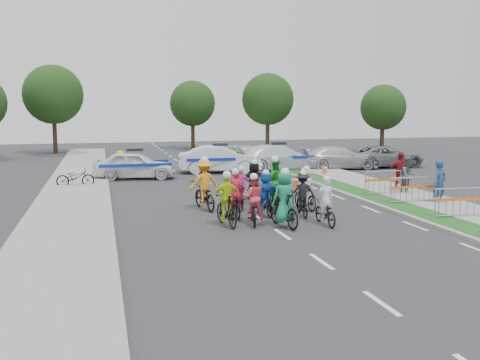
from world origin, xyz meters
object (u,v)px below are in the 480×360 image
object	(u,v)px
spectator_0	(440,183)
rider_1	(284,204)
rider_6	(235,201)
cone_0	(296,182)
rider_11	(254,185)
police_car_2	(279,157)
police_car_1	(220,159)
spectator_2	(400,172)
cone_1	(325,170)
rider_7	(305,192)
rider_9	(241,192)
tree_3	(53,95)
rider_3	(227,205)
rider_2	(253,205)
spectator_1	(408,176)
tree_2	(383,107)
rider_4	(302,198)
tree_4	(192,104)
rider_10	(204,189)
parked_bike	(75,177)
marshal_hiviz	(121,165)
barrier_1	(412,191)
tree_1	(268,99)
barrier_2	(385,183)
civilian_sedan	(339,158)
barrier_0	(460,204)
rider_8	(274,188)
police_car_0	(135,165)
rider_0	(325,208)
rider_5	(265,196)

from	to	relation	value
spectator_0	rider_1	bearing A→B (deg)	174.42
rider_6	cone_0	bearing A→B (deg)	-125.66
rider_11	police_car_2	xyz separation A→B (m)	(4.64, 10.53, 0.03)
rider_1	police_car_1	size ratio (longest dim) A/B	0.40
spectator_2	cone_1	bearing A→B (deg)	107.25
rider_7	rider_9	distance (m)	2.48
spectator_2	tree_3	size ratio (longest dim) A/B	0.25
rider_3	rider_6	world-z (taller)	rider_3
rider_7	rider_9	size ratio (longest dim) A/B	1.02
rider_2	spectator_1	world-z (taller)	rider_2
tree_2	rider_4	bearing A→B (deg)	-124.91
spectator_2	rider_1	bearing A→B (deg)	-135.60
rider_3	tree_4	size ratio (longest dim) A/B	0.29
rider_10	parked_bike	xyz separation A→B (m)	(-5.02, 7.28, -0.31)
rider_6	marshal_hiviz	xyz separation A→B (m)	(-3.53, 11.16, 0.20)
rider_2	barrier_1	xyz separation A→B (m)	(7.18, 1.86, -0.09)
spectator_2	tree_3	bearing A→B (deg)	131.69
tree_1	tree_2	size ratio (longest dim) A/B	1.18
rider_10	spectator_0	size ratio (longest dim) A/B	1.16
rider_6	spectator_2	size ratio (longest dim) A/B	0.95
barrier_2	civilian_sedan	bearing A→B (deg)	76.07
rider_2	tree_3	size ratio (longest dim) A/B	0.24
barrier_0	tree_4	xyz separation A→B (m)	(-3.70, 33.46, 3.63)
tree_3	rider_8	bearing A→B (deg)	-69.87
rider_8	barrier_2	xyz separation A→B (m)	(5.56, 1.35, -0.19)
tree_1	tree_2	distance (m)	9.87
spectator_0	barrier_1	size ratio (longest dim) A/B	0.90
police_car_0	spectator_0	xyz separation A→B (m)	(11.21, -11.07, 0.14)
spectator_2	tree_2	size ratio (longest dim) A/B	0.32
rider_6	barrier_1	size ratio (longest dim) A/B	0.88
barrier_1	barrier_2	bearing A→B (deg)	90.00
rider_2	cone_0	bearing A→B (deg)	-109.27
civilian_sedan	parked_bike	distance (m)	16.19
rider_9	spectator_2	world-z (taller)	spectator_2
rider_4	rider_9	bearing A→B (deg)	-39.69
rider_0	rider_6	distance (m)	3.27
rider_0	rider_11	distance (m)	4.65
parked_bike	rider_5	bearing A→B (deg)	-143.96
rider_0	rider_6	size ratio (longest dim) A/B	0.95
police_car_0	tree_4	distance (m)	21.15
rider_5	tree_1	world-z (taller)	tree_1
rider_9	barrier_1	bearing A→B (deg)	179.40
rider_8	rider_9	size ratio (longest dim) A/B	1.25
barrier_0	police_car_0	bearing A→B (deg)	126.91
barrier_0	rider_11	bearing A→B (deg)	141.12
rider_1	police_car_1	world-z (taller)	rider_1
rider_7	police_car_0	bearing A→B (deg)	-70.18
police_car_1	tree_2	xyz separation A→B (m)	(16.49, 10.31, 3.03)
barrier_1	cone_0	bearing A→B (deg)	121.99
rider_1	police_car_0	xyz separation A→B (m)	(-3.92, 13.23, -0.00)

